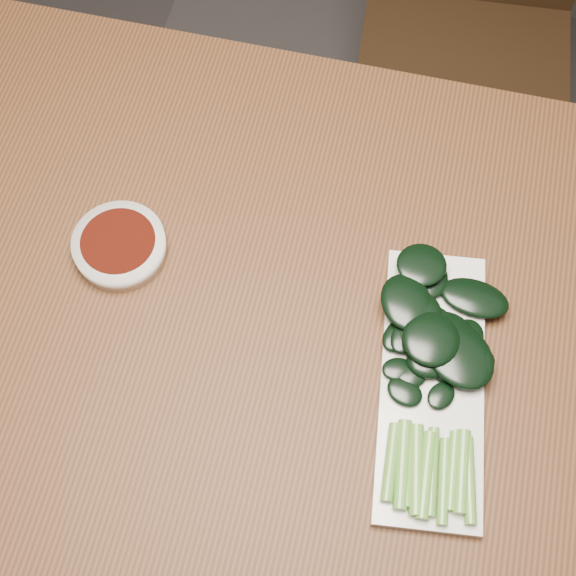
{
  "coord_description": "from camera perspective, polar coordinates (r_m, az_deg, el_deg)",
  "views": [
    {
      "loc": [
        0.11,
        -0.36,
        1.63
      ],
      "look_at": [
        0.02,
        0.04,
        0.76
      ],
      "focal_mm": 50.0,
      "sensor_mm": 36.0,
      "label": 1
    }
  ],
  "objects": [
    {
      "name": "gai_lan",
      "position": [
        0.92,
        10.5,
        -4.85
      ],
      "size": [
        0.17,
        0.33,
        0.03
      ],
      "color": "#5D9B35",
      "rests_on": "serving_plate"
    },
    {
      "name": "chair_far",
      "position": [
        1.61,
        12.82,
        17.96
      ],
      "size": [
        0.42,
        0.42,
        0.89
      ],
      "rotation": [
        0.0,
        0.0,
        0.08
      ],
      "color": "black",
      "rests_on": "ground"
    },
    {
      "name": "ground",
      "position": [
        1.67,
        -0.97,
        -12.1
      ],
      "size": [
        6.0,
        6.0,
        0.0
      ],
      "primitive_type": "plane",
      "color": "#323030",
      "rests_on": "ground"
    },
    {
      "name": "table",
      "position": [
        1.02,
        -1.55,
        -3.5
      ],
      "size": [
        1.4,
        0.8,
        0.75
      ],
      "color": "#4D2B16",
      "rests_on": "ground"
    },
    {
      "name": "sauce_bowl",
      "position": [
        1.0,
        -11.87,
        2.94
      ],
      "size": [
        0.11,
        0.11,
        0.03
      ],
      "color": "silver",
      "rests_on": "table"
    },
    {
      "name": "serving_plate",
      "position": [
        0.93,
        10.17,
        -6.73
      ],
      "size": [
        0.15,
        0.34,
        0.01
      ],
      "rotation": [
        0.0,
        0.0,
        0.12
      ],
      "color": "silver",
      "rests_on": "table"
    }
  ]
}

